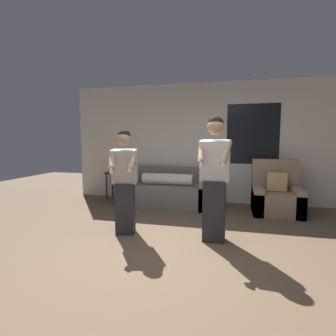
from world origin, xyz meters
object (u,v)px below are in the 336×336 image
object	(u,v)px
armchair	(276,196)
person_right	(215,178)
person_left	(125,181)
couch	(169,191)
side_table	(116,177)

from	to	relation	value
armchair	person_right	distance (m)	2.13
person_left	armchair	bearing A→B (deg)	36.30
couch	side_table	world-z (taller)	couch
armchair	side_table	world-z (taller)	armchair
person_left	person_right	world-z (taller)	person_right
couch	person_right	distance (m)	2.26
couch	armchair	distance (m)	2.18
armchair	person_right	size ratio (longest dim) A/B	0.59
couch	side_table	distance (m)	1.44
couch	armchair	world-z (taller)	armchair
person_left	side_table	bearing A→B (deg)	118.24
couch	armchair	size ratio (longest dim) A/B	1.90
side_table	person_left	distance (m)	2.49
armchair	person_left	world-z (taller)	person_left
couch	person_left	bearing A→B (deg)	-96.84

